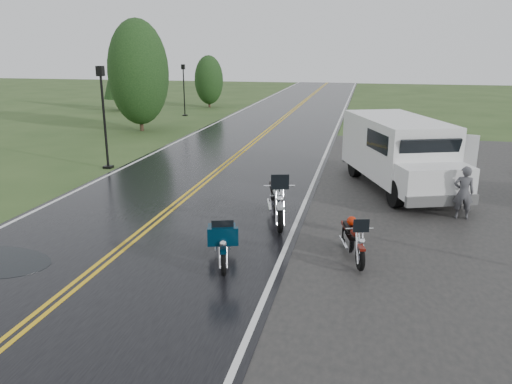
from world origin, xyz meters
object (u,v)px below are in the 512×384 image
motorcycle_teal (223,251)px  motorcycle_red (361,249)px  motorcycle_silver (280,207)px  person_at_van (463,194)px  lamp_post_near_left (104,118)px  van_white (398,169)px  lamp_post_far_left (184,90)px

motorcycle_teal → motorcycle_red: bearing=-0.4°
motorcycle_red → motorcycle_teal: size_ratio=0.94×
motorcycle_silver → person_at_van: size_ratio=1.68×
motorcycle_silver → lamp_post_near_left: bearing=129.3°
motorcycle_teal → lamp_post_near_left: size_ratio=0.50×
lamp_post_near_left → van_white: bearing=-14.6°
motorcycle_red → person_at_van: person_at_van is taller
van_white → person_at_van: size_ratio=4.11×
motorcycle_teal → person_at_van: person_at_van is taller
motorcycle_red → lamp_post_far_left: size_ratio=0.52×
motorcycle_red → lamp_post_near_left: bearing=127.9°
motorcycle_teal → person_at_van: 7.40m
motorcycle_teal → lamp_post_far_left: 26.17m
van_white → motorcycle_teal: bearing=-143.6°
motorcycle_teal → person_at_van: size_ratio=1.34×
person_at_van → lamp_post_far_left: 24.59m
motorcycle_teal → person_at_van: (5.46, 4.99, 0.16)m
motorcycle_silver → van_white: (2.99, 2.96, 0.46)m
lamp_post_far_left → motorcycle_silver: bearing=-64.0°
motorcycle_red → van_white: bearing=64.3°
lamp_post_far_left → van_white: bearing=-54.0°
person_at_van → lamp_post_near_left: 13.23m
lamp_post_far_left → motorcycle_teal: bearing=-68.0°
motorcycle_red → motorcycle_silver: size_ratio=0.74×
motorcycle_silver → motorcycle_teal: bearing=-119.5°
lamp_post_near_left → motorcycle_teal: bearing=-49.6°
lamp_post_near_left → lamp_post_far_left: (-2.58, 15.73, -0.22)m
person_at_van → lamp_post_far_left: bearing=-51.1°
motorcycle_silver → person_at_van: 5.27m
van_white → lamp_post_far_left: (-13.51, 18.59, 0.58)m
motorcycle_silver → lamp_post_near_left: (-7.95, 5.81, 1.26)m
motorcycle_silver → lamp_post_far_left: 24.00m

